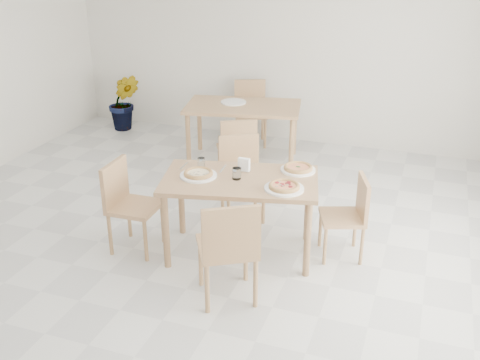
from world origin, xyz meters
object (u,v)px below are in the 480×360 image
(pizza_pepperoni, at_px, (284,186))
(napkin_holder, at_px, (244,165))
(main_table, at_px, (240,188))
(chair_south, at_px, (229,245))
(chair_east, at_px, (351,212))
(tumbler_b, at_px, (201,163))
(pizza_margherita, at_px, (298,168))
(plate_mushroom, at_px, (198,175))
(chair_back_s, at_px, (237,147))
(chair_back_n, at_px, (250,108))
(potted_plant, at_px, (124,102))
(plate_empty, at_px, (233,102))
(second_table, at_px, (243,112))
(pizza_mushroom, at_px, (198,173))
(tumbler_a, at_px, (237,174))
(chair_north, at_px, (241,171))
(chair_west, at_px, (127,200))
(plate_pepperoni, at_px, (284,188))
(plate_margherita, at_px, (298,170))

(pizza_pepperoni, distance_m, napkin_holder, 0.51)
(main_table, distance_m, chair_south, 0.78)
(chair_east, xyz_separation_m, tumbler_b, (-1.37, -0.16, 0.35))
(chair_south, height_order, pizza_margherita, chair_south)
(plate_mushroom, bearing_deg, chair_south, -51.24)
(chair_back_s, distance_m, chair_back_n, 1.53)
(chair_back_s, xyz_separation_m, potted_plant, (-2.30, 1.40, -0.06))
(chair_east, bearing_deg, napkin_holder, -101.69)
(plate_empty, bearing_deg, second_table, -21.60)
(main_table, height_order, pizza_mushroom, pizza_mushroom)
(pizza_margherita, xyz_separation_m, tumbler_a, (-0.46, -0.36, 0.02))
(chair_south, distance_m, potted_plant, 4.68)
(pizza_margherita, distance_m, tumbler_b, 0.89)
(tumbler_a, relative_size, napkin_holder, 0.79)
(chair_north, relative_size, pizza_pepperoni, 2.62)
(chair_west, xyz_separation_m, pizza_mushroom, (0.65, 0.17, 0.29))
(chair_back_s, bearing_deg, plate_empty, -96.38)
(tumbler_a, bearing_deg, second_table, 107.89)
(chair_north, relative_size, tumbler_b, 9.29)
(pizza_mushroom, xyz_separation_m, pizza_pepperoni, (0.79, -0.01, 0.00))
(potted_plant, bearing_deg, chair_back_s, -31.33)
(plate_pepperoni, xyz_separation_m, pizza_mushroom, (-0.79, 0.01, 0.02))
(pizza_mushroom, height_order, chair_back_s, chair_back_s)
(chair_south, height_order, chair_back_s, chair_south)
(main_table, relative_size, pizza_margherita, 4.50)
(plate_mushroom, distance_m, napkin_holder, 0.42)
(plate_margherita, xyz_separation_m, plate_mushroom, (-0.80, -0.42, 0.00))
(pizza_margherita, height_order, tumbler_a, tumbler_a)
(chair_east, xyz_separation_m, pizza_pepperoni, (-0.52, -0.38, 0.34))
(pizza_pepperoni, height_order, second_table, pizza_pepperoni)
(plate_empty, bearing_deg, chair_north, -67.21)
(plate_margherita, bearing_deg, plate_pepperoni, -91.39)
(chair_north, bearing_deg, pizza_margherita, -61.58)
(pizza_mushroom, relative_size, second_table, 0.20)
(plate_empty, bearing_deg, pizza_pepperoni, -60.73)
(tumbler_a, bearing_deg, plate_empty, 110.84)
(chair_north, distance_m, plate_empty, 1.66)
(chair_north, xyz_separation_m, chair_east, (1.20, -0.46, -0.04))
(napkin_holder, relative_size, second_table, 0.08)
(chair_north, relative_size, chair_west, 0.99)
(pizza_pepperoni, xyz_separation_m, tumbler_a, (-0.45, 0.08, 0.02))
(plate_mushroom, bearing_deg, plate_empty, 102.69)
(chair_south, distance_m, tumbler_b, 1.09)
(plate_pepperoni, height_order, pizza_margherita, pizza_margherita)
(chair_back_s, distance_m, potted_plant, 2.70)
(chair_north, bearing_deg, pizza_mushroom, -128.60)
(pizza_pepperoni, xyz_separation_m, napkin_holder, (-0.44, 0.25, 0.03))
(plate_mushroom, xyz_separation_m, plate_empty, (-0.53, 2.34, 0.00))
(main_table, xyz_separation_m, napkin_holder, (-0.02, 0.16, 0.16))
(plate_empty, bearing_deg, chair_south, -70.51)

